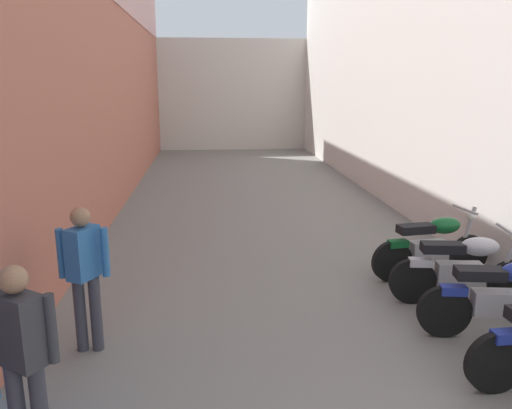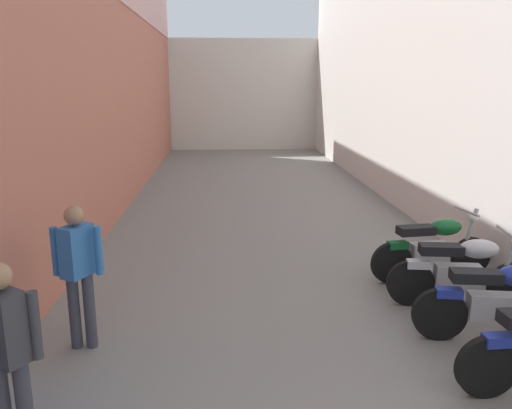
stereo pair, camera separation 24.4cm
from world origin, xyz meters
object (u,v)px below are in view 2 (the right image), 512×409
motorcycle_sixth (463,270)px  pedestrian_mid_alley (6,348)px  motorcycle_fifth (501,300)px  motorcycle_seventh (433,247)px  pedestrian_further_down (78,267)px

motorcycle_sixth → pedestrian_mid_alley: 5.18m
motorcycle_fifth → motorcycle_seventh: same height
motorcycle_sixth → motorcycle_seventh: bearing=90.0°
pedestrian_mid_alley → pedestrian_further_down: size_ratio=1.00×
motorcycle_sixth → pedestrian_mid_alley: size_ratio=1.17×
motorcycle_seventh → motorcycle_sixth: bearing=-90.0°
motorcycle_seventh → pedestrian_mid_alley: size_ratio=1.17×
motorcycle_fifth → pedestrian_mid_alley: bearing=-161.8°
motorcycle_seventh → pedestrian_further_down: 4.82m
motorcycle_sixth → pedestrian_further_down: bearing=-170.8°
motorcycle_fifth → pedestrian_mid_alley: (-4.57, -1.50, 0.42)m
motorcycle_seventh → pedestrian_mid_alley: 5.67m
motorcycle_fifth → pedestrian_further_down: (-4.51, 0.17, 0.42)m
motorcycle_fifth → pedestrian_mid_alley: 4.83m
motorcycle_sixth → pedestrian_further_down: 4.59m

